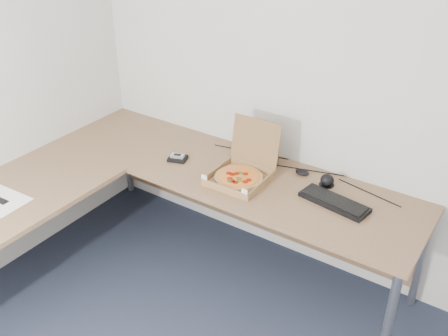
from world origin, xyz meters
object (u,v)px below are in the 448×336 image
Objects in this scene: pizza_box at (240,174)px; keyboard at (334,202)px; drinking_glass at (273,156)px; desk at (145,189)px; wallet at (178,158)px.

pizza_box reaches higher than keyboard.
drinking_glass is (0.08, 0.27, 0.02)m from pizza_box.
keyboard reaches higher than desk.
pizza_box is at bearing 39.53° from desk.
desk is 21.15× the size of wallet.
keyboard is at bearing 23.27° from desk.
drinking_glass is 1.08× the size of wallet.
wallet is (-0.48, -0.02, -0.03)m from pizza_box.
pizza_box reaches higher than wallet.
keyboard is 3.42× the size of wallet.
keyboard is (1.04, 0.45, 0.04)m from desk.
desk is at bearing -148.00° from keyboard.
desk is 6.19× the size of keyboard.
desk is at bearing -105.35° from wallet.
drinking_glass reaches higher than keyboard.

